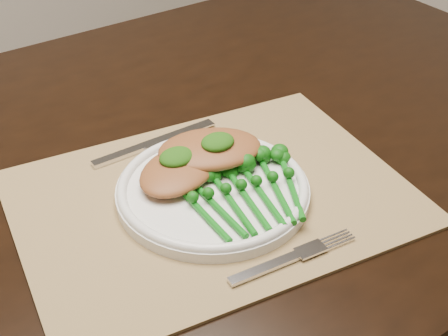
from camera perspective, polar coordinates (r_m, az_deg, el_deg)
dining_table at (r=1.14m, az=-6.49°, el=-14.69°), size 1.65×0.98×0.75m
placemat at (r=0.81m, az=-1.04°, el=-2.71°), size 0.56×0.45×0.00m
dinner_plate at (r=0.80m, az=-1.03°, el=-1.93°), size 0.25×0.25×0.02m
knife at (r=0.90m, az=-7.38°, el=1.94°), size 0.20×0.03×0.01m
fork at (r=0.73m, az=7.03°, el=-7.79°), size 0.17×0.04×0.01m
chicken_fillet_left at (r=0.81m, az=-4.18°, el=-0.16°), size 0.15×0.13×0.03m
chicken_fillet_right at (r=0.83m, az=-1.31°, el=1.74°), size 0.17×0.15×0.03m
pesto_dollop_left at (r=0.81m, az=-4.34°, el=1.00°), size 0.05×0.04×0.02m
pesto_dollop_right at (r=0.82m, az=-0.59°, el=2.39°), size 0.05×0.04×0.02m
broccolini_bundle at (r=0.77m, az=2.16°, el=-2.83°), size 0.18×0.20×0.04m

